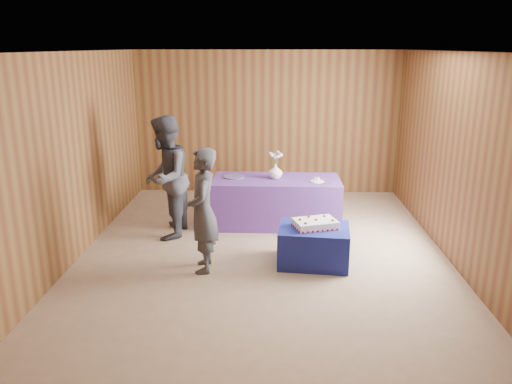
{
  "coord_description": "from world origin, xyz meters",
  "views": [
    {
      "loc": [
        0.13,
        -6.48,
        2.76
      ],
      "look_at": [
        -0.1,
        0.1,
        0.83
      ],
      "focal_mm": 35.0,
      "sensor_mm": 36.0,
      "label": 1
    }
  ],
  "objects_px": {
    "vase": "(275,171)",
    "guest_right": "(166,178)",
    "cake_table": "(314,245)",
    "serving_table": "(276,202)",
    "sheet_cake": "(315,224)",
    "guest_left": "(203,211)"
  },
  "relations": [
    {
      "from": "cake_table",
      "to": "guest_right",
      "type": "xyz_separation_m",
      "value": [
        -2.12,
        0.91,
        0.66
      ]
    },
    {
      "from": "serving_table",
      "to": "cake_table",
      "type": "bearing_deg",
      "value": -71.74
    },
    {
      "from": "cake_table",
      "to": "guest_left",
      "type": "distance_m",
      "value": 1.53
    },
    {
      "from": "vase",
      "to": "serving_table",
      "type": "bearing_deg",
      "value": -61.65
    },
    {
      "from": "vase",
      "to": "guest_right",
      "type": "xyz_separation_m",
      "value": [
        -1.61,
        -0.63,
        0.04
      ]
    },
    {
      "from": "guest_right",
      "to": "sheet_cake",
      "type": "bearing_deg",
      "value": 69.69
    },
    {
      "from": "cake_table",
      "to": "sheet_cake",
      "type": "bearing_deg",
      "value": 55.48
    },
    {
      "from": "guest_left",
      "to": "sheet_cake",
      "type": "bearing_deg",
      "value": 94.12
    },
    {
      "from": "cake_table",
      "to": "guest_right",
      "type": "bearing_deg",
      "value": 162.67
    },
    {
      "from": "serving_table",
      "to": "vase",
      "type": "height_order",
      "value": "vase"
    },
    {
      "from": "vase",
      "to": "guest_left",
      "type": "bearing_deg",
      "value": -116.94
    },
    {
      "from": "guest_left",
      "to": "guest_right",
      "type": "xyz_separation_m",
      "value": [
        -0.7,
        1.16,
        0.12
      ]
    },
    {
      "from": "sheet_cake",
      "to": "guest_right",
      "type": "height_order",
      "value": "guest_right"
    },
    {
      "from": "vase",
      "to": "guest_right",
      "type": "relative_size",
      "value": 0.13
    },
    {
      "from": "sheet_cake",
      "to": "guest_right",
      "type": "relative_size",
      "value": 0.36
    },
    {
      "from": "serving_table",
      "to": "sheet_cake",
      "type": "height_order",
      "value": "serving_table"
    },
    {
      "from": "cake_table",
      "to": "guest_right",
      "type": "relative_size",
      "value": 0.49
    },
    {
      "from": "serving_table",
      "to": "vase",
      "type": "xyz_separation_m",
      "value": [
        -0.02,
        0.04,
        0.49
      ]
    },
    {
      "from": "vase",
      "to": "guest_left",
      "type": "relative_size",
      "value": 0.14
    },
    {
      "from": "serving_table",
      "to": "guest_right",
      "type": "xyz_separation_m",
      "value": [
        -1.63,
        -0.59,
        0.53
      ]
    },
    {
      "from": "cake_table",
      "to": "sheet_cake",
      "type": "distance_m",
      "value": 0.3
    },
    {
      "from": "guest_right",
      "to": "cake_table",
      "type": "bearing_deg",
      "value": 69.27
    }
  ]
}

